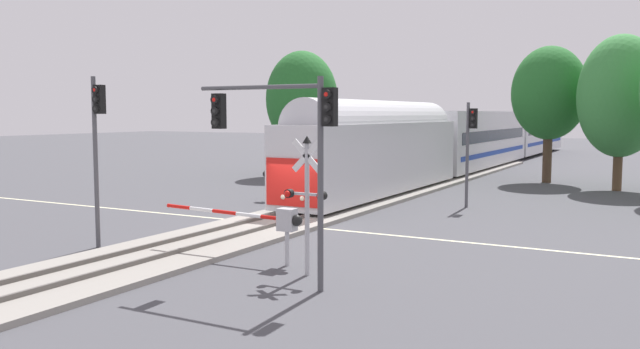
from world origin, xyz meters
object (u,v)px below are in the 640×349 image
object	(u,v)px
crossing_gate_far	(281,175)
oak_far_right	(621,96)
traffic_signal_far_side	(470,137)
elm_centre_background	(549,93)
crossing_gate_near	(272,220)
traffic_signal_median	(97,134)
commuter_train	(479,137)
oak_behind_train	(302,99)
crossing_signal_mast	(306,191)
traffic_signal_near_right	(285,130)

from	to	relation	value
crossing_gate_far	oak_far_right	xyz separation A→B (m)	(15.54, 14.18, 4.35)
traffic_signal_far_side	oak_far_right	world-z (taller)	oak_far_right
elm_centre_background	crossing_gate_far	bearing A→B (deg)	-122.47
crossing_gate_near	traffic_signal_median	xyz separation A→B (m)	(-6.66, -0.89, 2.62)
commuter_train	crossing_gate_far	bearing A→B (deg)	-98.26
traffic_signal_median	oak_far_right	bearing A→B (deg)	62.17
elm_centre_background	oak_behind_train	xyz separation A→B (m)	(-17.19, -4.02, -0.31)
crossing_gate_far	oak_far_right	distance (m)	21.48
crossing_signal_mast	traffic_signal_median	bearing A→B (deg)	-179.50
traffic_signal_far_side	traffic_signal_near_right	bearing A→B (deg)	-90.56
traffic_signal_near_right	traffic_signal_far_side	world-z (taller)	traffic_signal_near_right
traffic_signal_near_right	traffic_signal_median	distance (m)	8.58
elm_centre_background	crossing_signal_mast	bearing A→B (deg)	-92.97
traffic_signal_median	traffic_signal_near_right	bearing A→B (deg)	-8.56
crossing_gate_far	crossing_signal_mast	bearing A→B (deg)	-55.27
commuter_train	traffic_signal_median	xyz separation A→B (m)	(-2.83, -39.43, 1.29)
elm_centre_background	oak_behind_train	world-z (taller)	oak_behind_train
crossing_gate_near	crossing_signal_mast	world-z (taller)	crossing_signal_mast
traffic_signal_median	oak_far_right	distance (m)	31.34
crossing_gate_far	traffic_signal_far_side	xyz separation A→B (m)	(9.57, 2.59, 2.11)
crossing_gate_near	traffic_signal_near_right	xyz separation A→B (m)	(1.82, -2.16, 2.90)
crossing_gate_far	elm_centre_background	xyz separation A→B (m)	(10.89, 17.11, 4.67)
traffic_signal_near_right	oak_far_right	bearing A→B (deg)	78.04
commuter_train	oak_behind_train	distance (m)	16.61
crossing_signal_mast	elm_centre_background	bearing A→B (deg)	87.03
crossing_signal_mast	crossing_gate_far	xyz separation A→B (m)	(-9.30, 13.42, -1.07)
commuter_train	elm_centre_background	world-z (taller)	elm_centre_background
traffic_signal_far_side	crossing_signal_mast	bearing A→B (deg)	-90.97
traffic_signal_median	oak_behind_train	xyz separation A→B (m)	(-7.24, 26.58, 1.77)
crossing_gate_near	crossing_signal_mast	size ratio (longest dim) A/B	1.32
traffic_signal_far_side	crossing_gate_near	bearing A→B (deg)	-97.45
commuter_train	traffic_signal_median	bearing A→B (deg)	-94.11
oak_behind_train	traffic_signal_far_side	bearing A→B (deg)	-33.46
traffic_signal_near_right	traffic_signal_far_side	bearing A→B (deg)	89.44
elm_centre_background	oak_far_right	world-z (taller)	oak_far_right
elm_centre_background	traffic_signal_far_side	bearing A→B (deg)	-95.16
traffic_signal_median	traffic_signal_far_side	world-z (taller)	traffic_signal_median
elm_centre_background	oak_far_right	size ratio (longest dim) A/B	0.98
crossing_gate_far	oak_far_right	size ratio (longest dim) A/B	0.60
oak_behind_train	crossing_signal_mast	bearing A→B (deg)	-59.50
crossing_gate_far	elm_centre_background	distance (m)	20.81
traffic_signal_near_right	oak_behind_train	world-z (taller)	oak_behind_train
traffic_signal_median	oak_behind_train	world-z (taller)	oak_behind_train
crossing_gate_near	crossing_gate_far	size ratio (longest dim) A/B	0.95
crossing_signal_mast	traffic_signal_far_side	size ratio (longest dim) A/B	0.77
commuter_train	oak_far_right	world-z (taller)	oak_far_right
crossing_signal_mast	elm_centre_background	size ratio (longest dim) A/B	0.44
crossing_gate_near	commuter_train	bearing A→B (deg)	95.67
crossing_gate_far	oak_behind_train	size ratio (longest dim) A/B	0.60
traffic_signal_near_right	oak_far_right	world-z (taller)	oak_far_right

